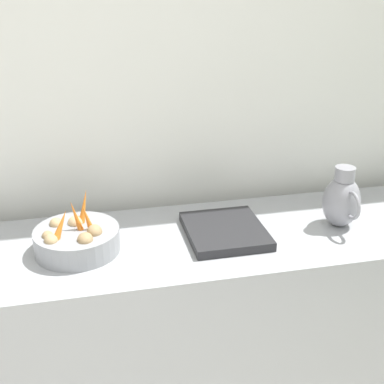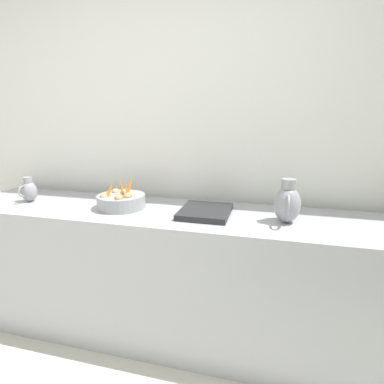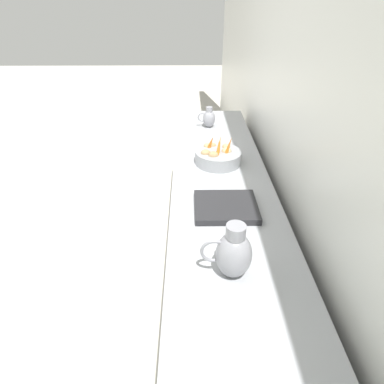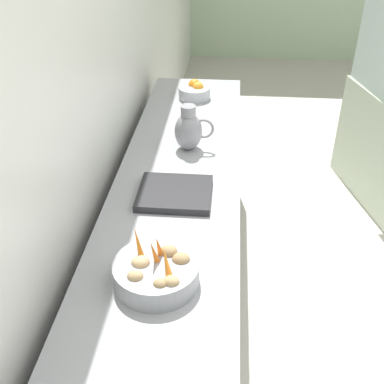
# 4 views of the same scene
# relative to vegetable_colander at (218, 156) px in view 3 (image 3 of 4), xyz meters

# --- Properties ---
(ground_plane) EXTENTS (16.69, 16.69, 0.00)m
(ground_plane) POSITION_rel_vegetable_colander_xyz_m (1.52, 0.24, -0.94)
(ground_plane) COLOR #B7B2A5
(tile_wall_left) EXTENTS (0.10, 9.62, 3.00)m
(tile_wall_left) POSITION_rel_vegetable_colander_xyz_m (-0.43, 1.01, 0.56)
(tile_wall_left) COLOR silver
(tile_wall_left) RESTS_ON ground_plane
(prep_counter) EXTENTS (0.62, 3.30, 0.89)m
(prep_counter) POSITION_rel_vegetable_colander_xyz_m (-0.01, 0.51, -0.50)
(prep_counter) COLOR #9EA0A5
(prep_counter) RESTS_ON ground_plane
(vegetable_colander) EXTENTS (0.31, 0.31, 0.21)m
(vegetable_colander) POSITION_rel_vegetable_colander_xyz_m (0.00, 0.00, 0.00)
(vegetable_colander) COLOR gray
(vegetable_colander) RESTS_ON prep_counter
(metal_pitcher_tall) EXTENTS (0.21, 0.15, 0.25)m
(metal_pitcher_tall) POSITION_rel_vegetable_colander_xyz_m (0.02, 1.05, 0.06)
(metal_pitcher_tall) COLOR gray
(metal_pitcher_tall) RESTS_ON prep_counter
(metal_pitcher_short) EXTENTS (0.15, 0.10, 0.18)m
(metal_pitcher_short) POSITION_rel_vegetable_colander_xyz_m (0.02, -0.70, 0.03)
(metal_pitcher_short) COLOR gray
(metal_pitcher_short) RESTS_ON prep_counter
(counter_sink_basin) EXTENTS (0.34, 0.30, 0.04)m
(counter_sink_basin) POSITION_rel_vegetable_colander_xyz_m (0.00, 0.57, -0.03)
(counter_sink_basin) COLOR #232326
(counter_sink_basin) RESTS_ON prep_counter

